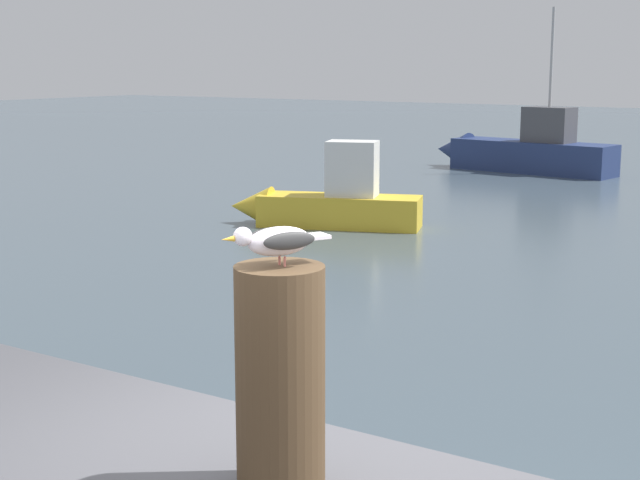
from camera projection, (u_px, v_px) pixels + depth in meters
name	position (u px, v px, depth m)	size (l,w,h in m)	color
mooring_post	(280.00, 379.00, 3.28)	(0.31, 0.31, 0.80)	#4C3823
seagull	(277.00, 240.00, 3.19)	(0.23, 0.37, 0.14)	#C66960
boat_navy	(520.00, 151.00, 26.00)	(5.40, 1.76, 4.41)	navy
boat_yellow	(325.00, 201.00, 17.33)	(3.59, 2.00, 1.64)	yellow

